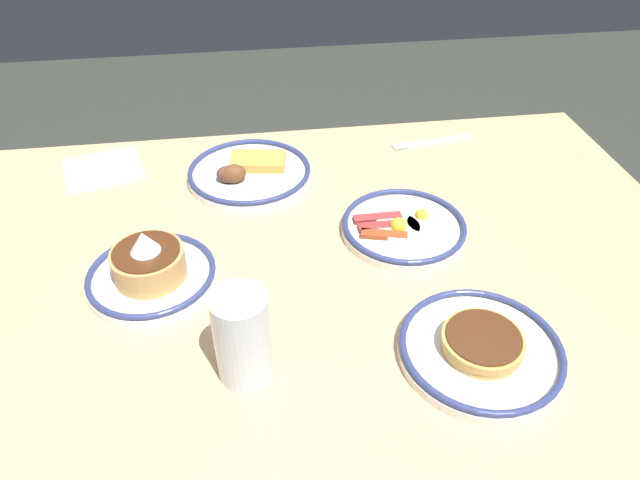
{
  "coord_description": "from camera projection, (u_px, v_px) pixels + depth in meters",
  "views": [
    {
      "loc": [
        0.06,
        0.73,
        1.37
      ],
      "look_at": [
        -0.05,
        -0.02,
        0.77
      ],
      "focal_mm": 32.52,
      "sensor_mm": 36.0,
      "label": 1
    }
  ],
  "objects": [
    {
      "name": "paper_napkin",
      "position": [
        103.0,
        169.0,
        1.19
      ],
      "size": [
        0.18,
        0.17,
        0.0
      ],
      "primitive_type": "cube",
      "rotation": [
        0.0,
        0.0,
        0.27
      ],
      "color": "white",
      "rests_on": "dining_table"
    },
    {
      "name": "fork_near",
      "position": [
        431.0,
        142.0,
        1.28
      ],
      "size": [
        0.19,
        0.04,
        0.01
      ],
      "color": "silver",
      "rests_on": "dining_table"
    },
    {
      "name": "drinking_glass",
      "position": [
        243.0,
        341.0,
        0.75
      ],
      "size": [
        0.07,
        0.07,
        0.14
      ],
      "color": "silver",
      "rests_on": "dining_table"
    },
    {
      "name": "plate_far_companion",
      "position": [
        248.0,
        172.0,
        1.16
      ],
      "size": [
        0.25,
        0.25,
        0.05
      ],
      "color": "white",
      "rests_on": "dining_table"
    },
    {
      "name": "plate_center_pancakes",
      "position": [
        150.0,
        270.0,
        0.91
      ],
      "size": [
        0.21,
        0.21,
        0.1
      ],
      "color": "white",
      "rests_on": "dining_table"
    },
    {
      "name": "dining_table",
      "position": [
        295.0,
        297.0,
        1.01
      ],
      "size": [
        1.42,
        0.92,
        0.74
      ],
      "color": "tan",
      "rests_on": "ground_plane"
    },
    {
      "name": "plate_near_main",
      "position": [
        403.0,
        227.0,
        1.02
      ],
      "size": [
        0.22,
        0.22,
        0.04
      ],
      "color": "silver",
      "rests_on": "dining_table"
    },
    {
      "name": "plate_far_side",
      "position": [
        481.0,
        349.0,
        0.8
      ],
      "size": [
        0.23,
        0.23,
        0.04
      ],
      "color": "silver",
      "rests_on": "dining_table"
    }
  ]
}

